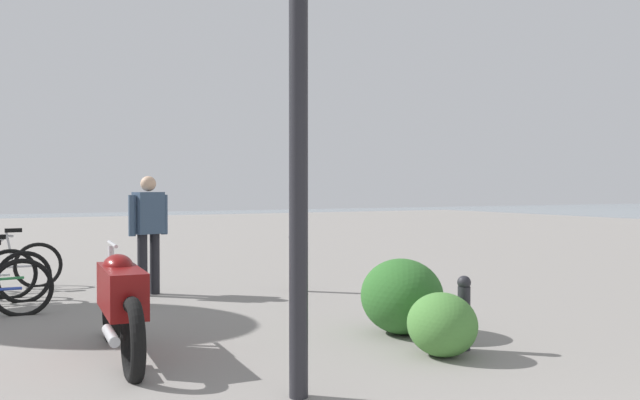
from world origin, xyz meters
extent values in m
cylinder|color=#232328|center=(3.94, 0.93, 2.07)|extent=(0.14, 0.14, 4.14)
torus|color=black|center=(5.01, 1.90, 0.30)|extent=(0.73, 0.16, 0.72)
torus|color=black|center=(6.46, 1.82, 0.30)|extent=(0.73, 0.16, 0.72)
cube|color=maroon|center=(5.68, 1.86, 0.62)|extent=(1.12, 0.38, 0.40)
ellipsoid|color=maroon|center=(5.91, 1.85, 0.80)|extent=(0.46, 0.31, 0.24)
cylinder|color=silver|center=(6.40, 1.82, 0.62)|extent=(0.18, 0.07, 0.66)
cylinder|color=silver|center=(6.34, 1.83, 0.98)|extent=(0.60, 0.07, 0.04)
cylinder|color=silver|center=(5.29, 2.03, 0.30)|extent=(0.55, 0.12, 0.09)
torus|color=black|center=(8.26, 2.55, 0.33)|extent=(0.12, 0.72, 0.72)
cylinder|color=#2D47B7|center=(8.28, 2.77, 0.33)|extent=(0.07, 0.45, 0.04)
torus|color=black|center=(9.27, 2.47, 0.33)|extent=(0.14, 0.72, 0.72)
cylinder|color=#2D8447|center=(9.25, 2.69, 0.33)|extent=(0.09, 0.45, 0.04)
torus|color=black|center=(9.68, 2.62, 0.33)|extent=(0.07, 0.72, 0.72)
torus|color=black|center=(10.65, 2.19, 0.33)|extent=(0.07, 0.72, 0.72)
cylinder|color=#B7B7BC|center=(10.64, 2.58, 0.59)|extent=(0.04, 0.14, 0.54)
cylinder|color=#B7B7BC|center=(10.65, 2.41, 0.33)|extent=(0.04, 0.45, 0.04)
cube|color=black|center=(10.64, 2.53, 0.89)|extent=(0.09, 0.24, 0.06)
cylinder|color=black|center=(9.04, 0.94, 0.45)|extent=(0.14, 0.14, 0.90)
cylinder|color=black|center=(9.10, 0.75, 0.45)|extent=(0.14, 0.14, 0.90)
cube|color=#384C66|center=(9.07, 0.84, 1.18)|extent=(0.35, 0.45, 0.60)
sphere|color=tan|center=(9.07, 0.84, 1.60)|extent=(0.22, 0.22, 0.22)
cylinder|color=#384C66|center=(8.99, 1.09, 1.15)|extent=(0.10, 0.10, 0.58)
cylinder|color=#384C66|center=(9.15, 0.59, 1.15)|extent=(0.10, 0.10, 0.58)
cylinder|color=#232328|center=(4.47, -1.07, 0.30)|extent=(0.12, 0.12, 0.60)
sphere|color=#232328|center=(4.47, -1.07, 0.64)|extent=(0.13, 0.13, 0.13)
cylinder|color=#232328|center=(8.43, -1.15, 0.38)|extent=(0.12, 0.12, 0.77)
sphere|color=#232328|center=(8.43, -1.15, 0.81)|extent=(0.13, 0.13, 0.13)
ellipsoid|color=#2D6628|center=(5.32, -0.95, 0.40)|extent=(0.93, 0.84, 0.79)
ellipsoid|color=#477F38|center=(4.38, -0.74, 0.29)|extent=(0.69, 0.62, 0.58)
camera|label=1|loc=(-0.35, 3.00, 1.54)|focal=36.60mm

